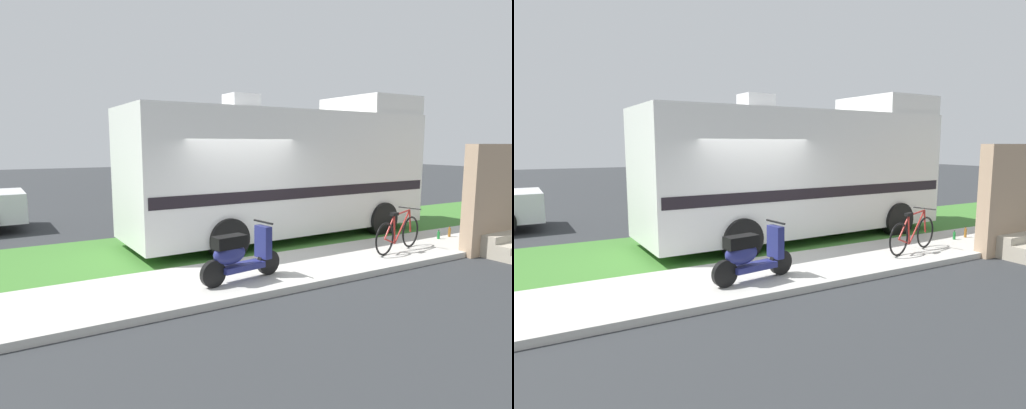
{
  "view_description": "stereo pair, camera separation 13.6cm",
  "coord_description": "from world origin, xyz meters",
  "views": [
    {
      "loc": [
        -4.21,
        -7.73,
        2.39
      ],
      "look_at": [
        0.43,
        0.3,
        1.1
      ],
      "focal_mm": 30.41,
      "sensor_mm": 36.0,
      "label": 1
    },
    {
      "loc": [
        -4.1,
        -7.79,
        2.39
      ],
      "look_at": [
        0.43,
        0.3,
        1.1
      ],
      "focal_mm": 30.41,
      "sensor_mm": 36.0,
      "label": 2
    }
  ],
  "objects": [
    {
      "name": "grass_strip",
      "position": [
        0.0,
        1.5,
        0.04
      ],
      "size": [
        24.0,
        3.4,
        0.08
      ],
      "color": "#3D752D",
      "rests_on": "ground"
    },
    {
      "name": "scooter",
      "position": [
        -0.95,
        -1.53,
        0.58
      ],
      "size": [
        1.58,
        0.54,
        0.97
      ],
      "color": "black",
      "rests_on": "ground"
    },
    {
      "name": "porch_steps",
      "position": [
        5.15,
        -2.29,
        0.97
      ],
      "size": [
        2.0,
        1.26,
        2.4
      ],
      "color": "#B2A893",
      "rests_on": "ground"
    },
    {
      "name": "bottle_spare",
      "position": [
        4.76,
        -1.05,
        0.21
      ],
      "size": [
        0.06,
        0.06,
        0.22
      ],
      "color": "#19722D",
      "rests_on": "ground"
    },
    {
      "name": "sidewalk",
      "position": [
        0.0,
        -1.2,
        0.06
      ],
      "size": [
        24.0,
        2.0,
        0.12
      ],
      "color": "beige",
      "rests_on": "ground"
    },
    {
      "name": "bicycle",
      "position": [
        2.96,
        -1.4,
        0.51
      ],
      "size": [
        1.74,
        0.58,
        0.9
      ],
      "color": "black",
      "rests_on": "ground"
    },
    {
      "name": "ground_plane",
      "position": [
        0.0,
        0.0,
        0.0
      ],
      "size": [
        80.0,
        80.0,
        0.0
      ],
      "primitive_type": "plane",
      "color": "#2D3033"
    },
    {
      "name": "motorhome_rv",
      "position": [
        1.87,
        1.29,
        1.75
      ],
      "size": [
        7.85,
        2.66,
        3.67
      ],
      "color": "silver",
      "rests_on": "ground"
    },
    {
      "name": "bottle_green",
      "position": [
        5.21,
        -1.02,
        0.23
      ],
      "size": [
        0.06,
        0.06,
        0.27
      ],
      "color": "brown",
      "rests_on": "ground"
    },
    {
      "name": "pickup_truck_far",
      "position": [
        2.45,
        8.91,
        0.93
      ],
      "size": [
        5.14,
        2.14,
        1.73
      ],
      "color": "#B7B29E",
      "rests_on": "ground"
    }
  ]
}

